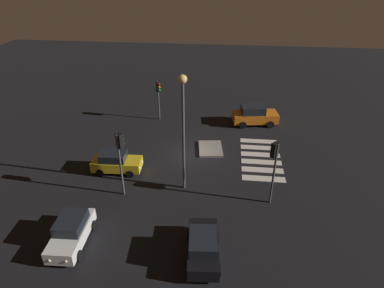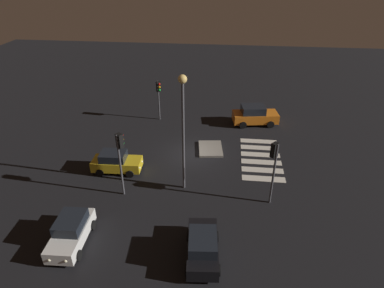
{
  "view_description": "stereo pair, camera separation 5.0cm",
  "coord_description": "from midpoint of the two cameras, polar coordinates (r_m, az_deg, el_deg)",
  "views": [
    {
      "loc": [
        -23.25,
        -2.53,
        14.32
      ],
      "look_at": [
        0.0,
        0.0,
        1.0
      ],
      "focal_mm": 30.75,
      "sensor_mm": 36.0,
      "label": 1
    },
    {
      "loc": [
        -23.25,
        -2.58,
        14.32
      ],
      "look_at": [
        0.0,
        0.0,
        1.0
      ],
      "focal_mm": 30.75,
      "sensor_mm": 36.0,
      "label": 2
    }
  ],
  "objects": [
    {
      "name": "traffic_island",
      "position": [
        28.09,
        3.18,
        -0.83
      ],
      "size": [
        2.83,
        2.26,
        0.18
      ],
      "color": "gray",
      "rests_on": "ground"
    },
    {
      "name": "traffic_light_north",
      "position": [
        32.31,
        -5.85,
        9.09
      ],
      "size": [
        0.53,
        0.54,
        4.02
      ],
      "rotation": [
        0.0,
        0.0,
        -2.59
      ],
      "color": "#47474C",
      "rests_on": "ground"
    },
    {
      "name": "car_white",
      "position": [
        20.41,
        -20.26,
        -14.1
      ],
      "size": [
        3.83,
        1.9,
        1.64
      ],
      "rotation": [
        0.0,
        0.0,
        3.18
      ],
      "color": "silver",
      "rests_on": "ground"
    },
    {
      "name": "crosswalk_near",
      "position": [
        27.48,
        11.8,
        -2.43
      ],
      "size": [
        6.45,
        3.2,
        0.02
      ],
      "color": "silver",
      "rests_on": "ground"
    },
    {
      "name": "car_black",
      "position": [
        18.47,
        1.86,
        -17.29
      ],
      "size": [
        3.95,
        2.06,
        1.67
      ],
      "rotation": [
        0.0,
        0.0,
        0.08
      ],
      "color": "black",
      "rests_on": "ground"
    },
    {
      "name": "street_lamp",
      "position": [
        20.8,
        -1.62,
        4.84
      ],
      "size": [
        0.56,
        0.56,
        8.29
      ],
      "color": "#47474C",
      "rests_on": "ground"
    },
    {
      "name": "car_yellow",
      "position": [
        25.61,
        -13.07,
        -3.08
      ],
      "size": [
        1.89,
        3.79,
        1.62
      ],
      "rotation": [
        0.0,
        0.0,
        -1.53
      ],
      "color": "gold",
      "rests_on": "ground"
    },
    {
      "name": "car_orange",
      "position": [
        32.68,
        10.75,
        4.94
      ],
      "size": [
        2.57,
        4.56,
        1.9
      ],
      "rotation": [
        0.0,
        0.0,
        -1.41
      ],
      "color": "orange",
      "rests_on": "ground"
    },
    {
      "name": "traffic_light_west",
      "position": [
        21.69,
        -12.38,
        -0.98
      ],
      "size": [
        0.53,
        0.54,
        4.65
      ],
      "rotation": [
        0.0,
        0.0,
        -0.62
      ],
      "color": "#47474C",
      "rests_on": "ground"
    },
    {
      "name": "traffic_light_south",
      "position": [
        21.11,
        13.97,
        -2.45
      ],
      "size": [
        0.54,
        0.54,
        4.49
      ],
      "rotation": [
        0.0,
        0.0,
        0.81
      ],
      "color": "#47474C",
      "rests_on": "ground"
    },
    {
      "name": "ground_plane",
      "position": [
        27.42,
        -0.05,
        -1.82
      ],
      "size": [
        80.0,
        80.0,
        0.0
      ],
      "primitive_type": "plane",
      "color": "black"
    }
  ]
}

